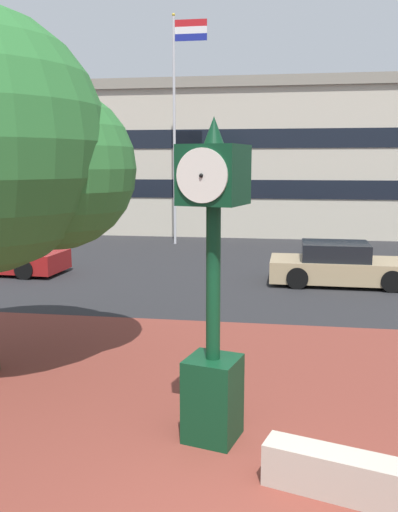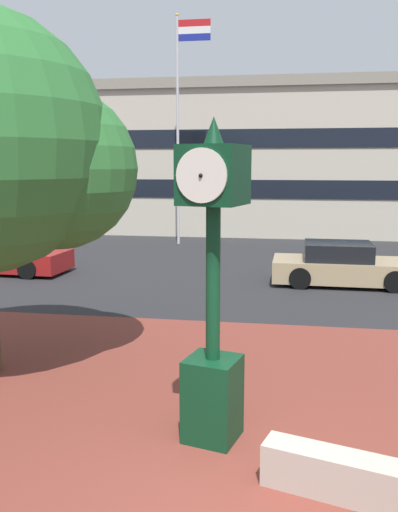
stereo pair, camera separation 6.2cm
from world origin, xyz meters
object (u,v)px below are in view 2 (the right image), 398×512
civic_building (266,160)px  car_street_near (1,256)px  flagpole_primary (181,115)px  car_street_mid (343,266)px  street_clock (213,293)px

civic_building → car_street_near: bearing=-114.5°
car_street_near → flagpole_primary: flagpole_primary is taller
civic_building → flagpole_primary: bearing=-108.3°
car_street_mid → flagpole_primary: 11.22m
street_clock → civic_building: (-0.52, 27.78, 1.87)m
car_street_near → car_street_mid: same height
street_clock → civic_building: bearing=105.3°
civic_building → street_clock: bearing=-88.9°
flagpole_primary → civic_building: flagpole_primary is taller
car_street_near → street_clock: bearing=43.6°
street_clock → car_street_mid: bearing=89.6°
street_clock → flagpole_primary: size_ratio=0.42×
street_clock → car_street_mid: size_ratio=0.97×
street_clock → car_street_near: 13.33m
car_street_near → civic_building: civic_building is taller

